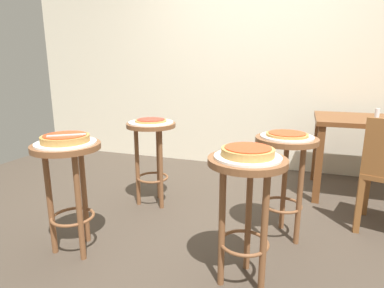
% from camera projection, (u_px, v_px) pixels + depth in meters
% --- Properties ---
extents(ground_plane, '(6.00, 6.00, 0.00)m').
position_uv_depth(ground_plane, '(221.00, 226.00, 2.40)').
color(ground_plane, '#42382D').
extents(back_wall, '(6.00, 0.10, 3.00)m').
position_uv_depth(back_wall, '(260.00, 38.00, 3.57)').
color(back_wall, beige).
rests_on(back_wall, ground_plane).
extents(stool_foreground, '(0.41, 0.41, 0.72)m').
position_uv_depth(stool_foreground, '(69.00, 172.00, 1.96)').
color(stool_foreground, brown).
rests_on(stool_foreground, ground_plane).
extents(serving_plate_foreground, '(0.36, 0.36, 0.01)m').
position_uv_depth(serving_plate_foreground, '(66.00, 143.00, 1.92)').
color(serving_plate_foreground, white).
rests_on(serving_plate_foreground, stool_foreground).
extents(pizza_foreground, '(0.29, 0.29, 0.05)m').
position_uv_depth(pizza_foreground, '(65.00, 138.00, 1.91)').
color(pizza_foreground, '#B78442').
rests_on(pizza_foreground, serving_plate_foreground).
extents(stool_middle, '(0.41, 0.41, 0.72)m').
position_uv_depth(stool_middle, '(246.00, 191.00, 1.66)').
color(stool_middle, brown).
rests_on(stool_middle, ground_plane).
extents(serving_plate_middle, '(0.35, 0.35, 0.01)m').
position_uv_depth(serving_plate_middle, '(248.00, 157.00, 1.62)').
color(serving_plate_middle, white).
rests_on(serving_plate_middle, stool_middle).
extents(pizza_middle, '(0.27, 0.27, 0.05)m').
position_uv_depth(pizza_middle, '(248.00, 152.00, 1.61)').
color(pizza_middle, tan).
rests_on(pizza_middle, serving_plate_middle).
extents(stool_leftside, '(0.41, 0.41, 0.72)m').
position_uv_depth(stool_leftside, '(285.00, 164.00, 2.14)').
color(stool_leftside, brown).
rests_on(stool_leftside, ground_plane).
extents(serving_plate_leftside, '(0.35, 0.35, 0.01)m').
position_uv_depth(serving_plate_leftside, '(287.00, 137.00, 2.10)').
color(serving_plate_leftside, silver).
rests_on(serving_plate_leftside, stool_leftside).
extents(pizza_leftside, '(0.27, 0.27, 0.02)m').
position_uv_depth(pizza_leftside, '(287.00, 134.00, 2.09)').
color(pizza_leftside, '#B78442').
rests_on(pizza_leftside, serving_plate_leftside).
extents(stool_rear, '(0.41, 0.41, 0.72)m').
position_uv_depth(stool_rear, '(152.00, 144.00, 2.69)').
color(stool_rear, brown).
rests_on(stool_rear, ground_plane).
extents(serving_plate_rear, '(0.37, 0.37, 0.01)m').
position_uv_depth(serving_plate_rear, '(151.00, 122.00, 2.65)').
color(serving_plate_rear, white).
rests_on(serving_plate_rear, stool_rear).
extents(pizza_rear, '(0.26, 0.26, 0.02)m').
position_uv_depth(pizza_rear, '(151.00, 120.00, 2.64)').
color(pizza_rear, '#B78442').
rests_on(pizza_rear, serving_plate_rear).
extents(dining_table, '(1.07, 0.73, 0.74)m').
position_uv_depth(dining_table, '(378.00, 131.00, 2.82)').
color(dining_table, brown).
rests_on(dining_table, ground_plane).
extents(condiment_shaker, '(0.04, 0.04, 0.09)m').
position_uv_depth(condiment_shaker, '(377.00, 113.00, 2.79)').
color(condiment_shaker, white).
rests_on(condiment_shaker, dining_table).
extents(pizza_server_knife, '(0.19, 0.15, 0.01)m').
position_uv_depth(pizza_server_knife, '(67.00, 135.00, 1.88)').
color(pizza_server_knife, silver).
rests_on(pizza_server_knife, pizza_foreground).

